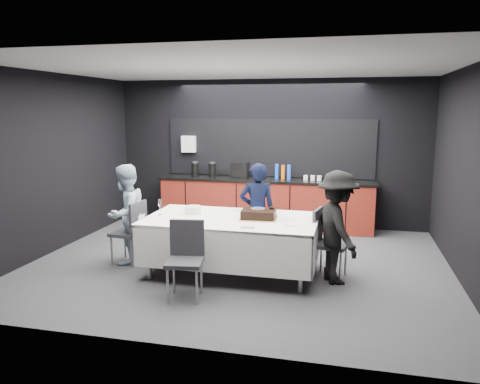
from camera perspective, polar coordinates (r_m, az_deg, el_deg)
name	(u,v)px	position (r m, az deg, el deg)	size (l,w,h in m)	color
ground	(238,263)	(6.95, -0.19, -8.70)	(6.00, 6.00, 0.00)	#3C3D41
room_shell	(238,136)	(6.59, -0.20, 6.79)	(6.04, 5.04, 2.82)	white
kitchenette	(265,199)	(8.91, 3.05, -0.89)	(4.10, 0.64, 2.05)	#62170F
party_table	(232,228)	(6.39, -1.04, -4.38)	(2.32, 1.32, 0.78)	#99999E
cake_assembly	(259,214)	(6.32, 2.31, -2.69)	(0.51, 0.42, 0.16)	gold
plate_stack	(193,210)	(6.66, -5.74, -2.16)	(0.24, 0.24, 0.10)	white
loose_plate_near	(197,222)	(6.16, -5.32, -3.61)	(0.19, 0.19, 0.01)	white
loose_plate_right_a	(290,219)	(6.30, 6.09, -3.32)	(0.19, 0.19, 0.01)	white
loose_plate_right_b	(290,225)	(6.01, 6.09, -3.97)	(0.22, 0.22, 0.01)	white
loose_plate_far	(240,210)	(6.80, 0.03, -2.25)	(0.18, 0.18, 0.01)	white
fork_pile	(248,227)	(5.84, 0.97, -4.23)	(0.17, 0.11, 0.03)	white
champagne_flute	(160,204)	(6.59, -9.74, -1.43)	(0.06, 0.06, 0.22)	white
chair_left	(132,228)	(6.98, -13.01, -4.29)	(0.46, 0.46, 0.92)	#2E2E33
chair_right	(325,238)	(6.39, 10.36, -5.53)	(0.49, 0.49, 0.92)	#2E2E33
chair_near	(186,253)	(5.68, -6.64, -7.44)	(0.48, 0.48, 0.92)	#2E2E33
person_center	(257,211)	(7.00, 2.10, -2.37)	(0.53, 0.35, 1.46)	black
person_left	(126,214)	(7.01, -13.75, -2.64)	(0.71, 0.55, 1.46)	#A9C2D4
person_right	(337,227)	(6.16, 11.76, -4.24)	(0.95, 0.55, 1.47)	black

